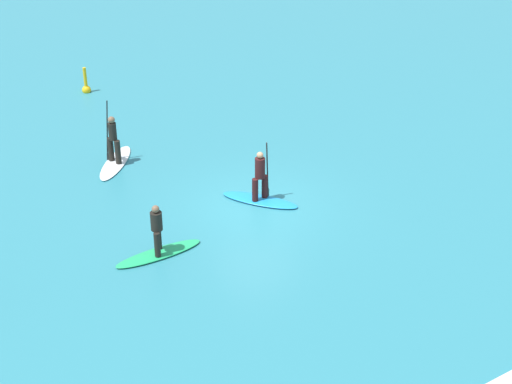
# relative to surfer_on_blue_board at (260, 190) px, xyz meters

# --- Properties ---
(ground_plane) EXTENTS (120.00, 120.00, 0.00)m
(ground_plane) POSITION_rel_surfer_on_blue_board_xyz_m (-0.26, -0.17, -0.43)
(ground_plane) COLOR teal
(ground_plane) RESTS_ON ground
(surfer_on_blue_board) EXTENTS (2.11, 2.53, 2.05)m
(surfer_on_blue_board) POSITION_rel_surfer_on_blue_board_xyz_m (0.00, 0.00, 0.00)
(surfer_on_blue_board) COLOR #1E8CD1
(surfer_on_blue_board) RESTS_ON ground_plane
(surfer_on_white_board) EXTENTS (2.35, 2.58, 2.36)m
(surfer_on_white_board) POSITION_rel_surfer_on_blue_board_xyz_m (-2.90, 5.04, 0.00)
(surfer_on_white_board) COLOR white
(surfer_on_white_board) RESTS_ON ground_plane
(surfer_on_green_board) EXTENTS (2.67, 0.63, 1.64)m
(surfer_on_green_board) POSITION_rel_surfer_on_blue_board_xyz_m (-4.17, -1.10, -0.02)
(surfer_on_green_board) COLOR #23B266
(surfer_on_green_board) RESTS_ON ground_plane
(marker_buoy) EXTENTS (0.39, 0.39, 1.21)m
(marker_buoy) POSITION_rel_surfer_on_blue_board_xyz_m (-1.18, 12.20, -0.21)
(marker_buoy) COLOR yellow
(marker_buoy) RESTS_ON ground_plane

